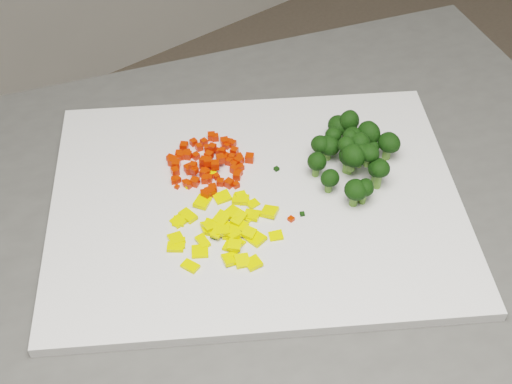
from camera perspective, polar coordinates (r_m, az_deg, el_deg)
cutting_board at (r=0.83m, az=-0.00°, el=-0.79°), size 0.60×0.56×0.01m
carrot_pile at (r=0.85m, az=-3.86°, el=2.73°), size 0.10×0.10×0.03m
pepper_pile at (r=0.78m, az=-2.34°, el=-2.98°), size 0.12×0.12×0.02m
broccoli_pile at (r=0.85m, az=7.25°, el=3.17°), size 0.13×0.13×0.06m
carrot_cube_0 at (r=0.89m, az=-4.19°, el=4.01°), size 0.01×0.01×0.01m
carrot_cube_1 at (r=0.89m, az=-4.58°, el=3.59°), size 0.01×0.01×0.01m
carrot_cube_2 at (r=0.90m, az=-3.28°, el=4.38°), size 0.01×0.01×0.01m
carrot_cube_3 at (r=0.82m, az=-3.99°, el=-0.19°), size 0.01×0.01×0.01m
carrot_cube_4 at (r=0.86m, az=-3.79°, el=2.95°), size 0.01×0.01×0.01m
carrot_cube_5 at (r=0.86m, az=-1.78°, el=2.17°), size 0.01×0.01×0.01m
carrot_cube_6 at (r=0.87m, az=-6.65°, el=2.43°), size 0.01×0.01×0.01m
carrot_cube_7 at (r=0.86m, az=-5.38°, el=1.86°), size 0.01×0.01×0.01m
carrot_cube_8 at (r=0.88m, az=-3.94°, el=3.51°), size 0.01×0.01×0.01m
carrot_cube_9 at (r=0.84m, az=-3.78°, el=1.10°), size 0.01×0.01×0.01m
carrot_cube_10 at (r=0.85m, az=-1.74°, el=1.81°), size 0.01×0.01×0.01m
carrot_cube_11 at (r=0.88m, az=-6.89°, el=2.74°), size 0.01×0.01×0.01m
carrot_cube_12 at (r=0.83m, az=-4.24°, el=-0.07°), size 0.01×0.01×0.01m
carrot_cube_13 at (r=0.89m, az=-5.02°, el=3.98°), size 0.01×0.01×0.01m
carrot_cube_14 at (r=0.86m, az=-3.99°, el=2.61°), size 0.01×0.01×0.01m
carrot_cube_15 at (r=0.87m, az=-3.52°, el=3.58°), size 0.01×0.01×0.01m
carrot_cube_16 at (r=0.88m, az=-3.74°, el=3.01°), size 0.01×0.01×0.01m
carrot_cube_17 at (r=0.89m, az=-2.33°, el=3.70°), size 0.01×0.01×0.01m
carrot_cube_18 at (r=0.87m, az=-6.29°, el=2.70°), size 0.01×0.01×0.01m
carrot_cube_19 at (r=0.84m, az=-4.16°, el=0.93°), size 0.01×0.01×0.01m
carrot_cube_20 at (r=0.87m, az=-1.34°, el=2.86°), size 0.01×0.01×0.01m
carrot_cube_21 at (r=0.84m, az=-5.43°, el=0.60°), size 0.01×0.01×0.01m
carrot_cube_22 at (r=0.85m, az=-3.87°, el=2.42°), size 0.01×0.01×0.01m
carrot_cube_23 at (r=0.88m, az=-1.75°, el=3.29°), size 0.01×0.01×0.01m
carrot_cube_24 at (r=0.85m, az=-6.32°, el=0.99°), size 0.01×0.01×0.01m
carrot_cube_25 at (r=0.86m, az=-2.19°, el=2.44°), size 0.01×0.01×0.01m
carrot_cube_26 at (r=0.87m, az=-6.74°, el=2.60°), size 0.01×0.01×0.01m
carrot_cube_27 at (r=0.84m, az=-1.60°, el=0.57°), size 0.01×0.01×0.01m
carrot_cube_28 at (r=0.87m, az=-2.62°, el=2.68°), size 0.01×0.01×0.01m
carrot_cube_29 at (r=0.89m, az=-5.78°, el=3.66°), size 0.01×0.01×0.01m
carrot_cube_30 at (r=0.87m, az=-2.66°, el=2.74°), size 0.01×0.01×0.01m
carrot_cube_31 at (r=0.88m, az=-3.52°, el=3.50°), size 0.01×0.01×0.01m
carrot_cube_32 at (r=0.84m, az=-2.17°, el=0.70°), size 0.01×0.01×0.01m
carrot_cube_33 at (r=0.85m, az=-5.04°, el=2.10°), size 0.01×0.01×0.01m
carrot_cube_34 at (r=0.86m, az=-1.39°, el=2.51°), size 0.01×0.01×0.01m
carrot_cube_35 at (r=0.86m, az=-4.16°, el=2.53°), size 0.01×0.01×0.01m
carrot_cube_36 at (r=0.86m, az=-1.65°, el=2.43°), size 0.01×0.01×0.01m
carrot_cube_37 at (r=0.84m, az=-5.67°, el=0.74°), size 0.01×0.01×0.01m
carrot_cube_38 at (r=0.85m, az=-4.06°, el=1.54°), size 0.01×0.01×0.01m
carrot_cube_39 at (r=0.86m, az=-1.24°, el=1.99°), size 0.01×0.01×0.01m
carrot_cube_40 at (r=0.88m, az=-5.52°, el=3.05°), size 0.01×0.01×0.01m
carrot_cube_41 at (r=0.89m, az=-2.18°, el=3.97°), size 0.01×0.01×0.01m
carrot_cube_42 at (r=0.89m, az=-2.52°, el=4.03°), size 0.01×0.01×0.01m
carrot_cube_43 at (r=0.84m, az=-2.87°, el=0.78°), size 0.01×0.01×0.01m
carrot_cube_44 at (r=0.86m, az=-3.47°, el=1.99°), size 0.01×0.01×0.01m
carrot_cube_45 at (r=0.85m, az=-6.55°, el=0.99°), size 0.01×0.01×0.01m
carrot_cube_46 at (r=0.83m, az=-3.54°, el=0.24°), size 0.01×0.01×0.01m
carrot_cube_47 at (r=0.85m, az=-1.38°, el=1.54°), size 0.01×0.01×0.01m
carrot_cube_48 at (r=0.88m, az=-6.05°, el=2.90°), size 0.01×0.01×0.01m
carrot_cube_49 at (r=0.85m, az=-3.28°, el=2.18°), size 0.01×0.01×0.01m
carrot_cube_50 at (r=0.85m, az=-3.18°, el=1.24°), size 0.01×0.01×0.01m
carrot_cube_51 at (r=0.85m, az=-1.54°, el=1.30°), size 0.01×0.01×0.01m
carrot_cube_52 at (r=0.87m, az=-2.72°, el=3.29°), size 0.01×0.01×0.01m
carrot_cube_53 at (r=0.86m, az=-3.79°, el=2.94°), size 0.01×0.01×0.01m
carrot_cube_54 at (r=0.89m, az=-1.91°, el=3.89°), size 0.01×0.01×0.01m
carrot_cube_55 at (r=0.87m, az=-4.83°, el=2.88°), size 0.01×0.01×0.01m
carrot_cube_56 at (r=0.83m, az=-3.69°, el=-0.01°), size 0.01×0.01×0.01m
carrot_cube_57 at (r=0.86m, az=-4.25°, el=2.29°), size 0.01×0.01×0.01m
carrot_cube_58 at (r=0.86m, az=-5.28°, el=1.80°), size 0.01×0.01×0.01m
carrot_cube_59 at (r=0.90m, az=-3.59°, el=4.47°), size 0.01×0.01×0.01m
carrot_cube_60 at (r=0.88m, az=-6.19°, el=3.04°), size 0.01×0.01×0.01m
carrot_cube_61 at (r=0.85m, az=-4.94°, el=1.90°), size 0.01×0.01×0.01m
carrot_cube_62 at (r=0.88m, az=-5.49°, el=2.94°), size 0.01×0.01×0.01m
carrot_cube_63 at (r=0.88m, az=-2.97°, el=3.25°), size 0.01×0.01×0.01m
carrot_cube_64 at (r=0.86m, az=-6.42°, el=2.20°), size 0.01×0.01×0.01m
carrot_cube_65 at (r=0.84m, az=-4.92°, el=0.81°), size 0.01×0.01×0.01m
carrot_cube_66 at (r=0.85m, az=-6.58°, el=0.89°), size 0.01×0.01×0.01m
carrot_cube_67 at (r=0.84m, az=-4.06°, el=1.03°), size 0.01×0.01×0.01m
carrot_cube_68 at (r=0.87m, az=-3.82°, el=2.38°), size 0.01×0.01×0.01m
carrot_cube_69 at (r=0.87m, az=-0.52°, el=2.74°), size 0.01×0.01×0.01m
carrot_cube_70 at (r=0.85m, az=-4.15°, el=1.53°), size 0.01×0.01×0.01m
carrot_cube_71 at (r=0.87m, az=-1.94°, el=2.79°), size 0.01×0.01×0.01m
carrot_cube_72 at (r=0.83m, az=-3.50°, el=0.29°), size 0.01×0.01×0.01m
carrot_cube_73 at (r=0.87m, az=-2.45°, el=2.92°), size 0.01×0.01×0.01m
carrot_cube_74 at (r=0.86m, az=-2.87°, el=2.67°), size 0.01×0.01×0.01m
carrot_cube_75 at (r=0.85m, az=-4.94°, el=1.73°), size 0.01×0.01×0.01m
carrot_cube_76 at (r=0.86m, az=-6.49°, el=1.65°), size 0.01×0.01×0.01m
pepper_chunk_0 at (r=0.77m, az=-1.72°, el=-4.27°), size 0.02×0.02×0.01m
pepper_chunk_1 at (r=0.78m, az=-4.29°, el=-3.97°), size 0.01×0.02×0.01m
pepper_chunk_2 at (r=0.78m, az=-6.47°, el=-4.40°), size 0.02×0.02×0.01m
pepper_chunk_3 at (r=0.82m, az=-2.71°, el=-0.43°), size 0.02×0.02×0.01m
pepper_chunk_4 at (r=0.80m, az=-2.77°, el=-2.10°), size 0.02×0.02×0.01m
pepper_chunk_5 at (r=0.80m, az=-1.81°, el=-1.66°), size 0.02×0.02×0.00m
pepper_chunk_6 at (r=0.76m, az=-5.28°, el=-5.92°), size 0.02×0.02×0.00m
pepper_chunk_7 at (r=0.80m, az=-0.61°, el=-1.96°), size 0.01×0.02×0.01m
pepper_chunk_8 at (r=0.76m, az=-1.11°, el=-5.54°), size 0.02×0.02×0.01m
pepper_chunk_9 at (r=0.80m, az=-1.41°, el=-1.96°), size 0.02×0.02×0.00m
pepper_chunk_10 at (r=0.78m, az=-3.11°, el=-3.17°), size 0.02×0.02×0.01m
pepper_chunk_11 at (r=0.78m, az=1.61°, el=-3.52°), size 0.02×0.02×0.01m
pepper_chunk_12 at (r=0.79m, az=-2.30°, el=-2.89°), size 0.02×0.02×0.01m
pepper_chunk_13 at (r=0.80m, az=-3.68°, el=-2.59°), size 0.02×0.02×0.01m
pepper_chunk_14 at (r=0.80m, az=-0.34°, el=-1.86°), size 0.02×0.02×0.01m
pepper_chunk_15 at (r=0.78m, az=-1.80°, el=-3.35°), size 0.01×0.01×0.01m
pepper_chunk_16 at (r=0.79m, az=-2.12°, el=-3.32°), size 0.02×0.02×0.00m
pepper_chunk_17 at (r=0.79m, az=-3.56°, el=-2.64°), size 0.02×0.01×0.01m
pepper_chunk_18 at (r=0.80m, az=-6.26°, el=-2.36°), size 0.02×0.02×0.01m
pepper_chunk_19 at (r=0.78m, az=-0.04°, el=-3.72°), size 0.02×0.02×0.01m
pepper_chunk_20 at (r=0.77m, az=-1.92°, el=-4.39°), size 0.02×0.02×0.01m
pepper_chunk_21 at (r=0.79m, az=-1.34°, el=-2.67°), size 0.02×0.02×0.01m
pepper_chunk_22 at (r=0.78m, az=-2.64°, el=-3.09°), size 0.02×0.02×0.01m
pepper_chunk_23 at (r=0.76m, az=-2.07°, el=-5.39°), size 0.02×0.02×0.01m
pepper_chunk_24 at (r=0.78m, az=-6.09°, el=-4.07°), size 0.02×0.02×0.00m
pepper_chunk_25 at (r=0.80m, az=-1.40°, el=-2.08°), size 0.02×0.02×0.01m
pepper_chunk_26 at (r=0.78m, az=-0.57°, el=-3.25°), size 0.02×0.02×0.01m
pepper_chunk_27 at (r=0.80m, az=-6.19°, el=-2.34°), size 0.02×0.02×0.01m
pepper_chunk_28 at (r=0.78m, az=-1.57°, el=-4.03°), size 0.02×0.02×0.01m
pepper_chunk_29 at (r=0.82m, az=-1.24°, el=-0.61°), size 0.02×0.02×0.01m
pepper_chunk_30 at (r=0.79m, az=-6.40°, el=-3.74°), size 0.02×0.02×0.01m
pepper_chunk_31 at (r=0.77m, az=-4.51°, el=-4.76°), size 0.02×0.02×0.00m
pepper_chunk_32 at (r=0.81m, az=1.09°, el=-1.59°), size 0.03×0.03×0.01m
pepper_chunk_33 at (r=0.79m, az=-3.70°, el=-2.80°), size 0.02×0.02×0.01m
pepper_chunk_34 at (r=0.76m, az=-0.23°, el=-5.69°), size 0.02×0.02×0.01m
pepper_chunk_35 at (r=0.79m, az=-2.62°, el=-2.90°), size 0.02×0.02×0.01m
pepper_chunk_36 at (r=0.82m, az=-0.24°, el=-0.96°), size 0.01×0.01×0.01m
pepper_chunk_37 at (r=0.82m, az=-1.11°, el=-0.48°), size 0.02×0.02×0.01m
pepper_chunk_38 at (r=0.81m, az=-5.45°, el=-1.89°), size 0.01×0.02×0.01m
pepper_chunk_39 at (r=0.82m, az=-4.32°, el=-0.81°), size 0.03×0.02×0.01m
broccoli_floret_0 at (r=0.84m, az=8.30°, el=2.78°), size 0.03×0.03×0.03m
broccoli_floret_1 at (r=0.85m, az=7.28°, el=2.52°), size 0.03×0.03×0.04m
broccoli_floret_2 at (r=0.90m, az=7.35°, el=5.18°), size 0.04×0.04×0.04m
broccoli_floret_3 at (r=0.87m, az=5.76°, el=3.45°), size 0.04×0.04×0.03m
broccoli_floret_4 at (r=0.84m, az=8.96°, el=2.83°), size 0.03×0.03×0.03m
broccoli_floret_5 at (r=0.84m, az=9.78°, el=1.34°), size 0.03×0.03×0.04m
broccoli_floret_6 at (r=0.85m, az=7.50°, el=2.25°), size 0.03×0.03×0.03m
broccoli_floret_7 at (r=0.85m, az=7.16°, el=3.37°), size 0.03×0.03×0.03m
broccoli_floret_8 at (r=0.86m, az=7.44°, el=4.03°), size 0.02×0.02×0.03m
broccoli_floret_9 at (r=0.85m, az=4.82°, el=2.12°), size 0.03×0.03×0.03m
broccoli_floret_10 at (r=0.83m, az=5.86°, el=0.82°), size 0.03×0.03×0.03m
broccoli_floret_11 at (r=0.90m, az=6.52°, el=5.04°), size 0.04×0.04×0.03m
broccoli_floret_12 at (r=0.82m, az=8.59°, el=-0.07°), size 0.03×0.03×0.03m
broccoli_floret_13 at (r=0.88m, az=8.88°, el=4.25°), size 0.04×0.04×0.04m
broccoli_floret_14 at (r=0.88m, az=6.10°, el=4.06°), size 0.03×0.03×0.04m
broccoli_floret_15 at (r=0.88m, az=6.10°, el=4.03°), size 0.03×0.03×0.03m
broccoli_floret_16 at (r=0.88m, az=10.48°, el=3.55°), size 0.04×0.04×0.04m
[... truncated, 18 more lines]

